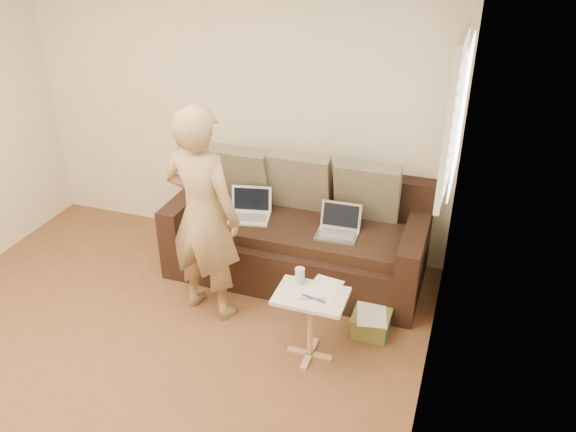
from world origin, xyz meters
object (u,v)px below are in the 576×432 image
at_px(person, 203,215).
at_px(striped_box, 371,323).
at_px(sofa, 297,231).
at_px(laptop_white, 249,219).
at_px(drinking_glass, 300,276).
at_px(laptop_silver, 336,236).
at_px(side_table, 310,325).

distance_m(person, striped_box, 1.53).
height_order(sofa, laptop_white, sofa).
bearing_deg(person, drinking_glass, 178.68).
bearing_deg(drinking_glass, person, 168.62).
bearing_deg(sofa, striped_box, -36.98).
bearing_deg(laptop_silver, sofa, 160.05).
relative_size(laptop_silver, drinking_glass, 2.82).
distance_m(laptop_silver, striped_box, 0.77).
bearing_deg(side_table, striped_box, 46.58).
distance_m(laptop_white, striped_box, 1.38).
relative_size(person, drinking_glass, 14.52).
bearing_deg(sofa, laptop_silver, -17.94).
height_order(laptop_silver, side_table, laptop_silver).
bearing_deg(laptop_white, drinking_glass, -60.11).
height_order(person, drinking_glass, person).
relative_size(side_table, drinking_glass, 4.57).
bearing_deg(laptop_white, person, -111.20).
distance_m(sofa, laptop_white, 0.43).
xyz_separation_m(laptop_silver, laptop_white, (-0.79, 0.04, 0.00)).
bearing_deg(laptop_white, striped_box, -35.12).
height_order(laptop_silver, drinking_glass, drinking_glass).
relative_size(sofa, drinking_glass, 18.33).
distance_m(side_table, drinking_glass, 0.37).
bearing_deg(striped_box, sofa, 143.02).
distance_m(sofa, person, 0.99).
xyz_separation_m(laptop_silver, drinking_glass, (-0.07, -0.77, 0.09)).
bearing_deg(person, side_table, 173.81).
relative_size(sofa, laptop_silver, 6.50).
relative_size(sofa, laptop_white, 6.31).
bearing_deg(laptop_white, laptop_silver, -14.62).
relative_size(side_table, striped_box, 1.92).
height_order(laptop_white, person, person).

